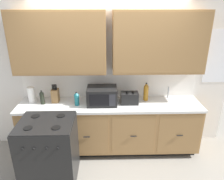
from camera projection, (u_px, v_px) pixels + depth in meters
ground_plane at (110, 160)px, 3.59m from camera, size 8.00×8.00×0.00m
wall_unit at (109, 56)px, 3.44m from camera, size 4.17×0.40×2.55m
counter_run at (110, 127)px, 3.70m from camera, size 3.00×0.64×0.91m
stove_range at (49, 150)px, 3.09m from camera, size 0.76×0.68×0.95m
microwave at (102, 96)px, 3.48m from camera, size 0.48×0.37×0.28m
toaster at (130, 98)px, 3.50m from camera, size 0.28×0.18×0.19m
knife_block at (55, 95)px, 3.56m from camera, size 0.11×0.14×0.31m
sink_faucet at (168, 92)px, 3.72m from camera, size 0.02×0.02×0.20m
paper_towel_roll at (32, 95)px, 3.55m from camera, size 0.12×0.12×0.26m
bottle_dark at (42, 97)px, 3.48m from camera, size 0.07×0.07×0.23m
bottle_amber at (146, 92)px, 3.60m from camera, size 0.08×0.08×0.31m
bottle_teal at (77, 99)px, 3.44m from camera, size 0.08×0.08×0.23m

